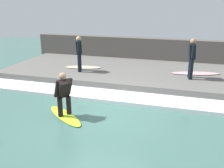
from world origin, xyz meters
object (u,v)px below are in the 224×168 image
object	(u,v)px
surfboard_waiting_far	(83,67)
surfer_waiting_near	(192,56)
surfboard_riding	(65,116)
surfer_riding	(64,92)
surfboard_waiting_near	(196,73)
surfer_waiting_far	(79,52)

from	to	relation	value
surfboard_waiting_far	surfer_waiting_near	bearing A→B (deg)	-93.58
surfboard_riding	surfer_riding	world-z (taller)	surfer_riding
surfboard_waiting_near	surfer_riding	bearing A→B (deg)	141.58
surfer_riding	surfboard_waiting_far	xyz separation A→B (m)	(4.29, 1.20, -0.39)
surfboard_riding	surfboard_waiting_near	distance (m)	6.04
surfboard_riding	surfboard_waiting_near	xyz separation A→B (m)	(4.72, -3.74, 0.36)
surfboard_waiting_near	surfer_waiting_far	distance (m)	5.03
surfboard_waiting_near	surfer_waiting_far	world-z (taller)	surfer_waiting_far
surfboard_waiting_near	surfer_waiting_near	bearing A→B (deg)	162.77
surfer_riding	surfer_waiting_near	distance (m)	5.35
surfboard_waiting_near	surfer_waiting_far	bearing A→B (deg)	101.41
surfer_waiting_near	surfboard_waiting_far	xyz separation A→B (m)	(0.30, 4.72, -0.86)
surfer_waiting_far	surfboard_waiting_far	bearing A→B (deg)	8.06
surfboard_waiting_near	surfboard_riding	bearing A→B (deg)	141.58
surfer_waiting_near	surfboard_waiting_far	size ratio (longest dim) A/B	0.92
surfer_riding	surfer_waiting_near	size ratio (longest dim) A/B	0.83
surfer_waiting_near	surfer_waiting_far	xyz separation A→B (m)	(-0.26, 4.64, -0.04)
surfer_waiting_near	surfboard_riding	bearing A→B (deg)	138.63
surfer_riding	surfer_waiting_far	bearing A→B (deg)	16.73
surfer_riding	surfboard_waiting_near	xyz separation A→B (m)	(4.72, -3.74, -0.39)
surfer_riding	surfer_waiting_far	distance (m)	3.93
surfboard_riding	surfer_riding	xyz separation A→B (m)	(0.00, 0.00, 0.76)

